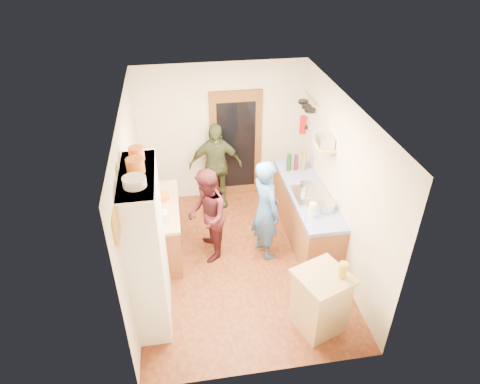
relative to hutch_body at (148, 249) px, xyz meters
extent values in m
cube|color=brown|center=(1.30, 0.80, -1.11)|extent=(3.00, 4.00, 0.02)
cube|color=silver|center=(1.30, 0.80, 1.51)|extent=(3.00, 4.00, 0.02)
cube|color=silver|center=(1.30, 2.81, 0.20)|extent=(3.00, 0.02, 2.60)
cube|color=silver|center=(1.30, -1.21, 0.20)|extent=(3.00, 0.02, 2.60)
cube|color=silver|center=(-0.21, 0.80, 0.20)|extent=(0.02, 4.00, 2.60)
cube|color=silver|center=(2.81, 0.80, 0.20)|extent=(0.02, 4.00, 2.60)
cube|color=brown|center=(1.55, 2.77, -0.05)|extent=(0.95, 0.06, 2.10)
cube|color=black|center=(1.55, 2.74, -0.05)|extent=(0.70, 0.02, 1.70)
cube|color=white|center=(0.00, 0.00, 0.00)|extent=(0.40, 1.20, 2.20)
cube|color=white|center=(0.00, 0.00, 1.08)|extent=(0.40, 1.14, 0.04)
cylinder|color=white|center=(0.00, -0.26, 1.15)|extent=(0.25, 0.25, 0.10)
cylinder|color=orange|center=(0.00, 0.05, 1.18)|extent=(0.20, 0.20, 0.16)
cylinder|color=orange|center=(0.00, 0.34, 1.18)|extent=(0.18, 0.18, 0.16)
cube|color=brown|center=(0.10, 1.25, -0.68)|extent=(0.60, 1.40, 0.85)
cube|color=tan|center=(0.10, 1.25, -0.23)|extent=(0.64, 1.44, 0.05)
cube|color=white|center=(0.15, 0.80, -0.12)|extent=(0.25, 0.20, 0.17)
cylinder|color=white|center=(0.05, 1.07, -0.11)|extent=(0.17, 0.17, 0.17)
cylinder|color=orange|center=(0.18, 1.41, -0.15)|extent=(0.26, 0.26, 0.10)
cube|color=tan|center=(0.12, 1.78, -0.19)|extent=(0.31, 0.24, 0.02)
cube|color=brown|center=(2.50, 1.30, -0.68)|extent=(0.60, 2.20, 0.84)
cube|color=#1A22A6|center=(2.50, 1.30, -0.23)|extent=(0.62, 2.22, 0.06)
cube|color=silver|center=(2.50, 1.13, -0.18)|extent=(0.55, 0.58, 0.04)
cylinder|color=silver|center=(2.45, 1.25, -0.09)|extent=(0.20, 0.20, 0.13)
cylinder|color=#143F14|center=(2.35, 1.97, -0.04)|extent=(0.10, 0.10, 0.31)
cylinder|color=#591419|center=(2.48, 1.98, -0.06)|extent=(0.07, 0.07, 0.28)
cylinder|color=olive|center=(2.61, 1.95, -0.03)|extent=(0.09, 0.09, 0.34)
cylinder|color=white|center=(2.35, 0.60, -0.08)|extent=(0.13, 0.13, 0.23)
cylinder|color=silver|center=(2.60, 0.74, -0.14)|extent=(0.29, 0.29, 0.11)
cube|color=tan|center=(2.13, -0.62, -0.67)|extent=(0.71, 0.71, 0.86)
cube|color=tan|center=(2.13, -0.62, -0.22)|extent=(0.80, 0.80, 0.05)
cube|color=white|center=(2.06, -0.59, -0.21)|extent=(0.43, 0.39, 0.02)
cylinder|color=#AD9E2D|center=(2.34, -0.67, -0.08)|extent=(0.14, 0.14, 0.21)
cylinder|color=silver|center=(2.76, 2.33, 0.95)|extent=(0.02, 0.65, 0.02)
cylinder|color=black|center=(2.70, 2.15, 0.82)|extent=(0.18, 0.18, 0.05)
cylinder|color=black|center=(2.70, 2.35, 0.80)|extent=(0.16, 0.16, 0.05)
cylinder|color=black|center=(2.70, 2.55, 0.81)|extent=(0.17, 0.17, 0.05)
cube|color=tan|center=(2.67, 1.25, 0.60)|extent=(0.26, 0.42, 0.03)
cube|color=silver|center=(2.67, 1.25, 0.69)|extent=(0.24, 0.31, 0.15)
cube|color=black|center=(2.77, 2.50, 0.35)|extent=(0.06, 0.10, 0.04)
cylinder|color=red|center=(2.71, 2.50, 0.40)|extent=(0.11, 0.11, 0.32)
cube|color=gold|center=(-0.18, -0.75, 0.95)|extent=(0.03, 0.25, 0.30)
imported|color=#345C9E|center=(1.77, 0.94, -0.26)|extent=(0.58, 0.71, 1.69)
imported|color=#40161D|center=(0.87, 1.07, -0.33)|extent=(0.59, 0.76, 1.55)
imported|color=#353C25|center=(1.14, 2.46, -0.28)|extent=(0.97, 0.41, 1.64)
camera|label=1|loc=(0.50, -4.26, 3.54)|focal=32.00mm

